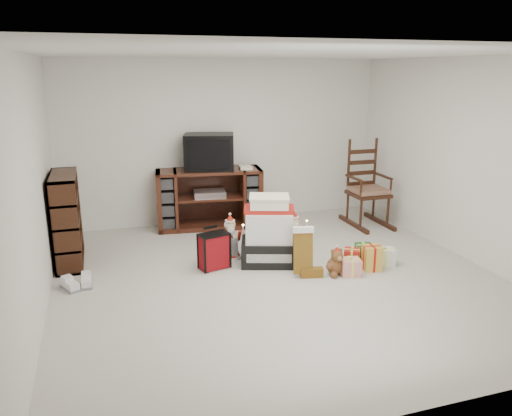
# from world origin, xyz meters

# --- Properties ---
(room) EXTENTS (5.01, 5.01, 2.51)m
(room) POSITION_xyz_m (0.00, 0.00, 1.25)
(room) COLOR #B5B1A6
(room) RESTS_ON ground
(tv_stand) EXTENTS (1.63, 0.75, 0.90)m
(tv_stand) POSITION_xyz_m (-0.32, 2.19, 0.45)
(tv_stand) COLOR #471F14
(tv_stand) RESTS_ON floor
(bookshelf) EXTENTS (0.31, 0.93, 1.13)m
(bookshelf) POSITION_xyz_m (-2.32, 1.26, 0.55)
(bookshelf) COLOR #371A0F
(bookshelf) RESTS_ON floor
(rocking_chair) EXTENTS (0.55, 0.90, 1.37)m
(rocking_chair) POSITION_xyz_m (2.03, 1.60, 0.47)
(rocking_chair) COLOR #371A0F
(rocking_chair) RESTS_ON floor
(gift_pile) EXTENTS (0.79, 0.67, 0.85)m
(gift_pile) POSITION_xyz_m (0.05, 0.49, 0.37)
(gift_pile) COLOR black
(gift_pile) RESTS_ON floor
(red_suitcase) EXTENTS (0.38, 0.26, 0.52)m
(red_suitcase) POSITION_xyz_m (-0.64, 0.52, 0.23)
(red_suitcase) COLOR maroon
(red_suitcase) RESTS_ON floor
(stocking) EXTENTS (0.30, 0.18, 0.61)m
(stocking) POSITION_xyz_m (0.29, -0.02, 0.30)
(stocking) COLOR #0B6B1D
(stocking) RESTS_ON floor
(teddy_bear) EXTENTS (0.21, 0.19, 0.32)m
(teddy_bear) POSITION_xyz_m (0.68, -0.10, 0.14)
(teddy_bear) COLOR brown
(teddy_bear) RESTS_ON floor
(santa_figurine) EXTENTS (0.27, 0.26, 0.56)m
(santa_figurine) POSITION_xyz_m (0.50, 0.78, 0.22)
(santa_figurine) COLOR #9C1F10
(santa_figurine) RESTS_ON floor
(mrs_claus_figurine) EXTENTS (0.29, 0.27, 0.59)m
(mrs_claus_figurine) POSITION_xyz_m (-0.36, 0.80, 0.23)
(mrs_claus_figurine) COLOR #9C1F10
(mrs_claus_figurine) RESTS_ON floor
(sneaker_pair) EXTENTS (0.35, 0.30, 0.10)m
(sneaker_pair) POSITION_xyz_m (-2.21, 0.44, 0.05)
(sneaker_pair) COLOR silver
(sneaker_pair) RESTS_ON floor
(gift_cluster) EXTENTS (0.68, 0.77, 0.23)m
(gift_cluster) POSITION_xyz_m (1.16, 0.01, 0.12)
(gift_cluster) COLOR #A41A12
(gift_cluster) RESTS_ON floor
(crt_television) EXTENTS (0.83, 0.69, 0.53)m
(crt_television) POSITION_xyz_m (-0.30, 2.19, 1.16)
(crt_television) COLOR black
(crt_television) RESTS_ON tv_stand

